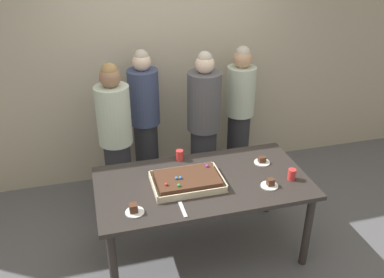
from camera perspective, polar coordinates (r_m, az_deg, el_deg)
The scene contains 14 objects.
ground_plane at distance 4.12m, azimuth 1.37°, elevation -15.10°, with size 12.00×12.00×0.00m, color #5B5B60.
interior_back_panel at distance 4.75m, azimuth -3.98°, elevation 11.83°, with size 8.00×0.12×3.00m, color #B2A893.
party_table at distance 3.67m, azimuth 1.49°, elevation -6.99°, with size 1.87×0.98×0.79m.
sheet_cake at distance 3.56m, azimuth -0.65°, elevation -5.80°, with size 0.61×0.42×0.11m.
plated_slice_near_left at distance 3.61m, azimuth 10.75°, elevation -6.16°, with size 0.15×0.15×0.07m.
plated_slice_near_right at distance 3.93m, azimuth 9.69°, elevation -3.04°, with size 0.15×0.15×0.06m.
plated_slice_far_left at distance 3.28m, azimuth -8.04°, elevation -9.70°, with size 0.15×0.15×0.08m.
drink_cup_nearest at distance 3.73m, azimuth 13.67°, elevation -4.78°, with size 0.07×0.07×0.10m, color red.
drink_cup_middle at distance 3.91m, azimuth -1.73°, elevation -2.25°, with size 0.07×0.07×0.10m, color red.
cake_server_utensil at distance 3.29m, azimuth -1.29°, elevation -9.74°, with size 0.03×0.20×0.01m, color silver.
person_serving_front at distance 4.81m, azimuth 6.62°, elevation 3.72°, with size 0.33×0.33×1.64m.
person_green_shirt_behind at distance 4.25m, azimuth -10.51°, elevation 0.07°, with size 0.34×0.34×1.65m.
person_striped_tie_right at distance 4.45m, azimuth 1.65°, elevation 1.94°, with size 0.36×0.36×1.68m.
person_far_right_suit at distance 4.58m, azimuth -6.53°, elevation 2.55°, with size 0.33×0.33×1.67m.
Camera 1 is at (-0.88, -2.89, 2.80)m, focal length 38.45 mm.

